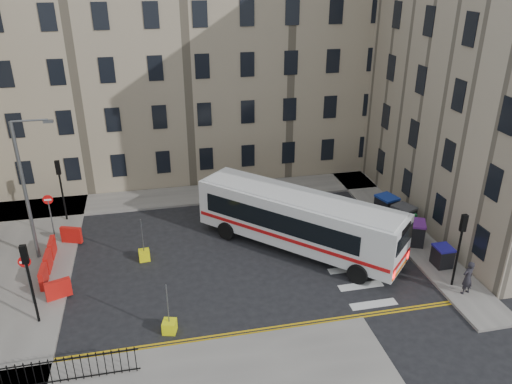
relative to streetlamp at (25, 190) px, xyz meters
name	(u,v)px	position (x,y,z in m)	size (l,w,h in m)	color
ground	(267,251)	(13.00, -2.00, -4.34)	(120.00, 120.00, 0.00)	black
pavement_north	(158,198)	(7.00, 6.60, -4.26)	(36.00, 3.20, 0.15)	slate
pavement_east	(380,206)	(22.00, 2.00, -4.26)	(2.40, 26.00, 0.15)	slate
pavement_west	(17,269)	(-1.00, -1.00, -4.26)	(6.00, 22.00, 0.15)	slate
terrace_north	(133,61)	(6.00, 13.50, 4.28)	(38.30, 10.80, 17.20)	gray
traffic_light_east	(461,239)	(21.60, -7.50, -1.47)	(0.28, 0.22, 4.10)	black
traffic_light_nw	(60,181)	(1.00, 4.50, -1.47)	(0.28, 0.22, 4.10)	black
traffic_light_sw	(28,272)	(1.00, -6.00, -1.47)	(0.28, 0.22, 4.10)	black
streetlamp	(25,190)	(0.00, 0.00, 0.00)	(0.50, 0.22, 8.14)	#595B5E
no_entry_north	(49,207)	(0.50, 2.50, -2.26)	(0.60, 0.08, 3.00)	#595B5E
no_entry_south	(26,270)	(0.50, -4.50, -2.26)	(0.60, 0.08, 3.00)	#595B5E
roadworks_barriers	(55,261)	(1.16, -1.50, -3.69)	(1.66, 6.26, 1.00)	red
iron_railings	(38,374)	(1.75, -10.20, -3.59)	(7.80, 0.04, 1.20)	black
bus	(298,219)	(14.81, -1.98, -2.39)	(10.71, 10.78, 3.38)	silver
wheelie_bin_a	(442,256)	(22.05, -5.69, -3.60)	(0.93, 1.06, 1.17)	black
wheelie_bin_b	(414,232)	(21.73, -3.14, -3.47)	(1.55, 1.63, 1.42)	black
wheelie_bin_c	(407,219)	(22.23, -1.27, -3.62)	(1.06, 1.16, 1.13)	black
wheelie_bin_d	(403,216)	(22.04, -1.12, -3.46)	(1.57, 1.65, 1.44)	black
wheelie_bin_e	(386,206)	(21.63, 0.45, -3.46)	(1.46, 1.57, 1.44)	black
pedestrian	(468,278)	(21.83, -8.29, -3.26)	(0.68, 0.44, 1.86)	black
bollard_yellow	(144,255)	(5.92, -1.38, -4.04)	(0.60, 0.60, 0.60)	yellow
bollard_chevron	(170,326)	(6.97, -7.89, -4.04)	(0.60, 0.60, 0.60)	#E5E80D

